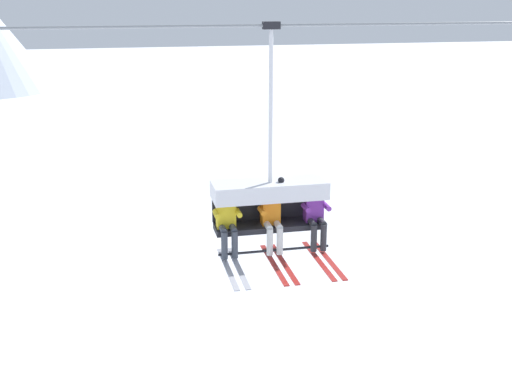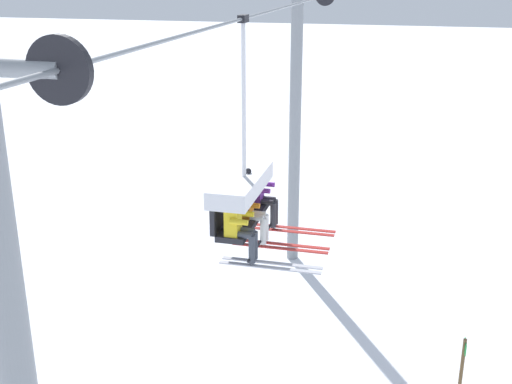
# 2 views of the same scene
# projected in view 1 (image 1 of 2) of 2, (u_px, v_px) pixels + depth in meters

# --- Properties ---
(lift_cable) EXTENTS (16.41, 0.05, 0.05)m
(lift_cable) POSITION_uv_depth(u_px,v_px,m) (371.00, 24.00, 10.57)
(lift_cable) COLOR gray
(chairlift_chair) EXTENTS (1.99, 0.74, 3.83)m
(chairlift_chair) POSITION_uv_depth(u_px,v_px,m) (269.00, 195.00, 11.15)
(chairlift_chair) COLOR #232328
(skier_yellow) EXTENTS (0.46, 1.70, 1.23)m
(skier_yellow) POSITION_uv_depth(u_px,v_px,m) (227.00, 221.00, 10.88)
(skier_yellow) COLOR yellow
(skier_orange) EXTENTS (0.48, 1.70, 1.34)m
(skier_orange) POSITION_uv_depth(u_px,v_px,m) (272.00, 216.00, 11.04)
(skier_orange) COLOR orange
(skier_purple) EXTENTS (0.46, 1.70, 1.23)m
(skier_purple) POSITION_uv_depth(u_px,v_px,m) (316.00, 214.00, 11.20)
(skier_purple) COLOR purple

